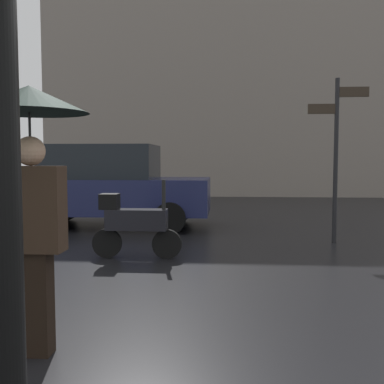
% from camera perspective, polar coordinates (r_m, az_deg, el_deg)
% --- Properties ---
extents(pedestrian_with_umbrella, '(0.91, 0.91, 2.10)m').
position_cam_1_polar(pedestrian_with_umbrella, '(3.68, -19.78, 4.28)').
color(pedestrian_with_umbrella, black).
rests_on(pedestrian_with_umbrella, ground).
extents(parked_scooter, '(1.40, 0.32, 1.23)m').
position_cam_1_polar(parked_scooter, '(7.08, -7.39, -3.91)').
color(parked_scooter, black).
rests_on(parked_scooter, ground).
extents(parked_car_left, '(4.44, 2.05, 1.87)m').
position_cam_1_polar(parked_car_left, '(10.45, -10.48, 0.85)').
color(parked_car_left, '#1E234C').
rests_on(parked_car_left, ground).
extents(street_signpost, '(1.08, 0.08, 3.01)m').
position_cam_1_polar(street_signpost, '(8.66, 17.83, 5.81)').
color(street_signpost, black).
rests_on(street_signpost, ground).
extents(building_block, '(15.24, 2.60, 12.26)m').
position_cam_1_polar(building_block, '(20.48, 4.06, 17.06)').
color(building_block, gray).
rests_on(building_block, ground).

